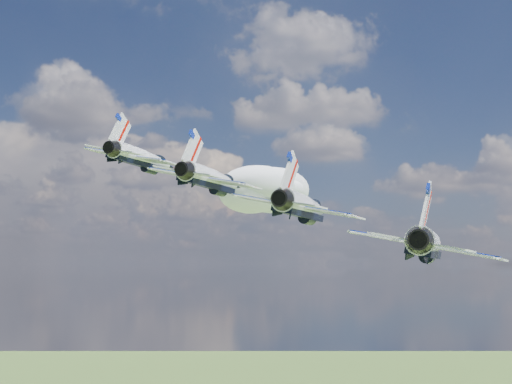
{
  "coord_description": "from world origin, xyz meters",
  "views": [
    {
      "loc": [
        10.56,
        -59.92,
        134.99
      ],
      "look_at": [
        14.75,
        3.62,
        142.16
      ],
      "focal_mm": 45.0,
      "sensor_mm": 36.0,
      "label": 1
    }
  ],
  "objects_px": {
    "jet_2": "(305,207)",
    "jet_0": "(144,159)",
    "jet_1": "(214,179)",
    "jet_3": "(428,243)"
  },
  "relations": [
    {
      "from": "jet_2",
      "to": "jet_0",
      "type": "bearing_deg",
      "value": 155.45
    },
    {
      "from": "jet_1",
      "to": "jet_3",
      "type": "height_order",
      "value": "jet_1"
    },
    {
      "from": "jet_1",
      "to": "jet_2",
      "type": "relative_size",
      "value": 1.0
    },
    {
      "from": "jet_0",
      "to": "jet_2",
      "type": "bearing_deg",
      "value": -24.55
    },
    {
      "from": "jet_0",
      "to": "jet_1",
      "type": "bearing_deg",
      "value": -24.55
    },
    {
      "from": "jet_1",
      "to": "jet_3",
      "type": "xyz_separation_m",
      "value": [
        16.88,
        -18.51,
        -7.4
      ]
    },
    {
      "from": "jet_0",
      "to": "jet_1",
      "type": "distance_m",
      "value": 13.06
    },
    {
      "from": "jet_2",
      "to": "jet_3",
      "type": "bearing_deg",
      "value": -24.55
    },
    {
      "from": "jet_0",
      "to": "jet_2",
      "type": "distance_m",
      "value": 26.12
    },
    {
      "from": "jet_1",
      "to": "jet_2",
      "type": "height_order",
      "value": "jet_1"
    }
  ]
}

